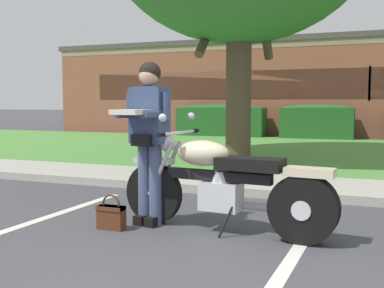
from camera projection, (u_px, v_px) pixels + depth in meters
The scene contains 11 objects.
ground_plane at pixel (210, 275), 3.49m from camera, with size 140.00×140.00×0.00m, color #424247.
curb_strip at pixel (283, 194), 6.25m from camera, with size 60.00×0.20×0.12m, color #ADA89E.
concrete_walk at pixel (293, 185), 7.04m from camera, with size 60.00×1.50×0.08m, color #ADA89E.
grass_lawn at pixel (326, 152), 11.91m from camera, with size 60.00×8.99×0.06m, color #518E3D.
stall_stripe_1 at pixel (282, 274), 3.49m from camera, with size 0.12×4.40×0.01m, color silver.
motorcycle at pixel (231, 185), 4.56m from camera, with size 2.24×0.82×1.18m.
rider_person at pixel (148, 129), 4.84m from camera, with size 0.53×0.62×1.70m.
handbag at pixel (111, 215), 4.73m from camera, with size 0.28×0.13×0.36m.
hedge_left at pixel (221, 120), 17.49m from camera, with size 3.31×0.90×1.24m.
hedge_center_left at pixel (317, 121), 16.22m from camera, with size 2.47×0.90×1.24m.
brick_building at pixel (371, 90), 21.49m from camera, with size 25.78×11.74×3.75m.
Camera 1 is at (1.11, -3.20, 1.28)m, focal length 43.69 mm.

